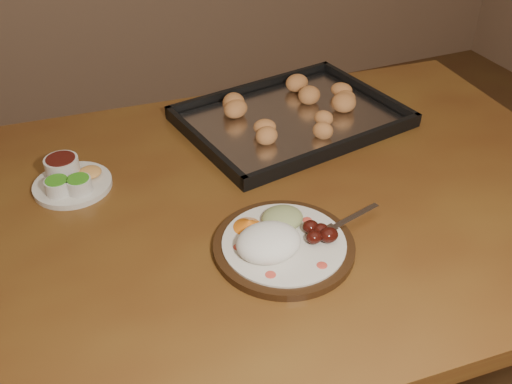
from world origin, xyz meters
name	(u,v)px	position (x,y,z in m)	size (l,w,h in m)	color
dining_table	(227,244)	(-0.29, 0.18, 0.65)	(1.56, 1.00, 0.75)	brown
dinner_plate	(280,241)	(-0.24, 0.03, 0.77)	(0.32, 0.24, 0.06)	black
condiment_saucer	(70,179)	(-0.55, 0.35, 0.77)	(0.15, 0.15, 0.05)	silver
baking_tray	(291,117)	(-0.04, 0.41, 0.77)	(0.53, 0.43, 0.05)	black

